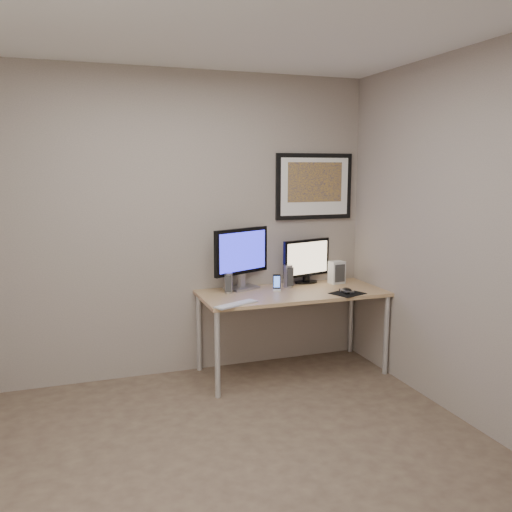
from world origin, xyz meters
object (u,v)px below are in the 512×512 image
at_px(desk, 292,299).
at_px(fan_unit, 337,272).
at_px(framed_art, 314,186).
at_px(monitor_large, 241,256).
at_px(phone_dock, 277,282).
at_px(monitor_tv, 306,260).
at_px(keyboard, 236,304).
at_px(speaker_right, 288,276).
at_px(speaker_left, 229,283).

relative_size(desk, fan_unit, 7.75).
xyz_separation_m(framed_art, monitor_large, (-0.73, -0.09, -0.59)).
bearing_deg(phone_dock, monitor_tv, 46.11).
height_order(monitor_large, keyboard, monitor_large).
relative_size(framed_art, monitor_large, 1.35).
bearing_deg(speaker_right, desk, -105.65).
bearing_deg(speaker_left, monitor_large, 56.40).
xyz_separation_m(framed_art, fan_unit, (0.17, -0.15, -0.79)).
xyz_separation_m(monitor_large, speaker_right, (0.41, -0.07, -0.20)).
bearing_deg(keyboard, monitor_tv, 9.27).
xyz_separation_m(framed_art, keyboard, (-0.95, -0.62, -0.88)).
height_order(monitor_large, speaker_right, monitor_large).
bearing_deg(desk, phone_dock, 145.84).
bearing_deg(desk, fan_unit, 18.96).
distance_m(desk, speaker_left, 0.57).
relative_size(framed_art, fan_unit, 3.63).
distance_m(monitor_large, phone_dock, 0.39).
bearing_deg(framed_art, fan_unit, -41.54).
bearing_deg(monitor_large, speaker_right, -34.40).
bearing_deg(monitor_large, fan_unit, -28.34).
distance_m(monitor_large, speaker_right, 0.46).
height_order(monitor_large, speaker_left, monitor_large).
bearing_deg(framed_art, monitor_tv, -149.52).
height_order(monitor_large, monitor_tv, monitor_large).
bearing_deg(monitor_large, monitor_tv, -21.18).
bearing_deg(speaker_left, keyboard, -78.87).
bearing_deg(fan_unit, speaker_left, 174.86).
distance_m(speaker_right, fan_unit, 0.49).
distance_m(speaker_right, keyboard, 0.78).
relative_size(monitor_tv, speaker_left, 2.90).
relative_size(speaker_left, phone_dock, 1.22).
distance_m(desk, framed_art, 1.07).
bearing_deg(speaker_left, speaker_right, 23.68).
distance_m(monitor_tv, speaker_left, 0.82).
bearing_deg(desk, speaker_right, 79.82).
bearing_deg(monitor_tv, speaker_right, -170.58).
distance_m(keyboard, fan_unit, 1.22).
relative_size(phone_dock, fan_unit, 0.70).
xyz_separation_m(desk, monitor_large, (-0.38, 0.24, 0.36)).
relative_size(monitor_large, speaker_left, 3.16).
xyz_separation_m(desk, speaker_right, (0.03, 0.17, 0.17)).
distance_m(monitor_tv, phone_dock, 0.45).
bearing_deg(desk, framed_art, 43.46).
height_order(monitor_tv, keyboard, monitor_tv).
bearing_deg(framed_art, speaker_right, -153.11).
distance_m(framed_art, phone_dock, 0.98).
bearing_deg(fan_unit, keyboard, -165.25).
bearing_deg(monitor_large, phone_dock, -55.98).
distance_m(speaker_left, speaker_right, 0.57).
bearing_deg(keyboard, phone_dock, 12.91).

